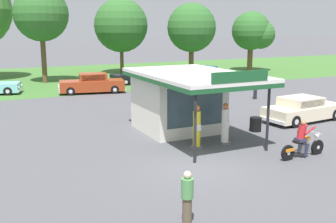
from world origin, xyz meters
The scene contains 17 objects.
ground_plane centered at (0.00, 0.00, 0.00)m, with size 300.00×300.00×0.00m, color #4C4C51.
grass_verge_strip centered at (0.00, 30.00, 0.00)m, with size 120.00×24.00×0.01m, color #3D6B2D.
service_station_kiosk centered at (1.83, 4.79, 1.81)m, with size 4.47×7.40×3.58m.
gas_pump_nearside centered at (1.08, 1.91, 0.89)m, with size 0.44×0.44×1.94m.
gas_pump_offside centered at (2.57, 1.91, 0.87)m, with size 0.44×0.44×1.90m.
motorcycle_with_rider centered at (4.32, -1.14, 0.65)m, with size 2.30×0.70×1.58m.
featured_classic_sedan centered at (9.12, 3.79, 0.65)m, with size 5.16×2.32×1.39m.
parked_car_back_row_centre_right centered at (6.49, 22.33, 0.65)m, with size 5.44×2.25×1.41m.
parked_car_back_row_centre_left centered at (12.22, 20.08, 0.69)m, with size 5.37×3.16×1.52m.
parked_car_back_row_left centered at (1.03, 18.65, 0.73)m, with size 5.47×2.77×1.59m.
bystander_strolling_foreground centered at (-2.66, -4.06, 0.80)m, with size 0.34×0.34×1.53m.
bystander_standing_back_lot centered at (11.13, 10.65, 0.81)m, with size 0.34×0.34×1.56m.
tree_oak_right centered at (7.84, 30.64, 5.37)m, with size 5.98×5.98×8.37m.
tree_oak_far_right centered at (14.93, 27.16, 5.11)m, with size 5.45×5.45×7.85m.
tree_oak_centre centered at (22.89, 26.27, 4.61)m, with size 4.81×4.72×7.05m.
tree_oak_far_left centered at (-1.29, 26.61, 6.29)m, with size 5.04×5.04×8.91m.
spare_tire_stack centered at (5.28, 3.14, 0.36)m, with size 0.60×0.60×0.72m.
Camera 1 is at (-7.54, -12.89, 5.29)m, focal length 42.96 mm.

